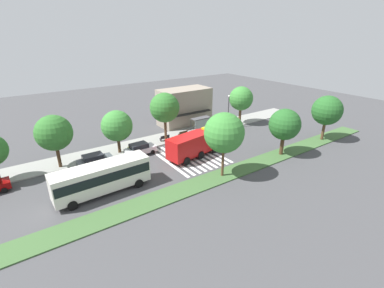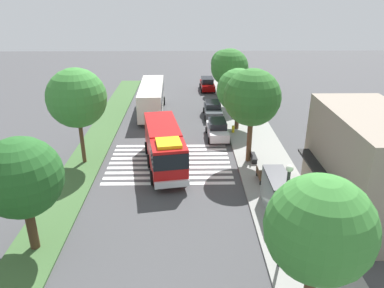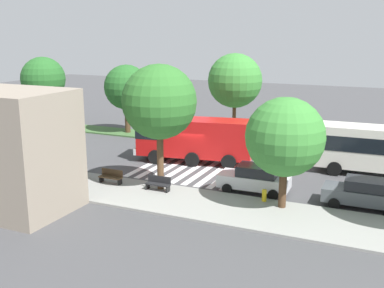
% 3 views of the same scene
% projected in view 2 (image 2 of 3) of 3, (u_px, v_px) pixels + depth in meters
% --- Properties ---
extents(ground_plane, '(120.00, 120.00, 0.00)m').
position_uv_depth(ground_plane, '(169.00, 167.00, 30.66)').
color(ground_plane, '#424244').
extents(sidewalk, '(60.00, 4.72, 0.14)m').
position_uv_depth(sidewalk, '(266.00, 165.00, 30.75)').
color(sidewalk, gray).
rests_on(sidewalk, ground_plane).
extents(median_strip, '(60.00, 3.00, 0.14)m').
position_uv_depth(median_strip, '(83.00, 166.00, 30.53)').
color(median_strip, '#3D6033').
rests_on(median_strip, ground_plane).
extents(crosswalk, '(7.65, 10.25, 0.01)m').
position_uv_depth(crosswalk, '(170.00, 163.00, 31.31)').
color(crosswalk, silver).
rests_on(crosswalk, ground_plane).
extents(fire_truck, '(9.33, 4.01, 3.54)m').
position_uv_depth(fire_truck, '(165.00, 146.00, 29.63)').
color(fire_truck, '#B71414').
rests_on(fire_truck, ground_plane).
extents(parked_car_west, '(4.53, 2.17, 1.78)m').
position_uv_depth(parked_car_west, '(207.00, 84.00, 52.97)').
color(parked_car_west, '#720505').
rests_on(parked_car_west, ground_plane).
extents(parked_car_mid, '(4.52, 2.11, 1.71)m').
position_uv_depth(parked_car_mid, '(213.00, 109.00, 42.14)').
color(parked_car_mid, '#474C51').
rests_on(parked_car_mid, ground_plane).
extents(parked_car_east, '(4.46, 2.19, 1.75)m').
position_uv_depth(parked_car_east, '(217.00, 129.00, 36.16)').
color(parked_car_east, silver).
rests_on(parked_car_east, ground_plane).
extents(transit_bus, '(10.42, 3.10, 3.42)m').
position_uv_depth(transit_bus, '(152.00, 97.00, 42.64)').
color(transit_bus, silver).
rests_on(transit_bus, ground_plane).
extents(bus_stop_shelter, '(3.50, 1.40, 2.46)m').
position_uv_depth(bus_stop_shelter, '(273.00, 186.00, 23.84)').
color(bus_stop_shelter, '#4C4C51').
rests_on(bus_stop_shelter, sidewalk).
extents(bench_near_shelter, '(1.60, 0.50, 0.90)m').
position_uv_depth(bench_near_shelter, '(260.00, 175.00, 28.03)').
color(bench_near_shelter, '#4C3823').
rests_on(bench_near_shelter, sidewalk).
extents(bench_west_of_shelter, '(1.60, 0.50, 0.90)m').
position_uv_depth(bench_west_of_shelter, '(252.00, 155.00, 31.27)').
color(bench_west_of_shelter, black).
rests_on(bench_west_of_shelter, sidewalk).
extents(street_lamp, '(0.36, 0.36, 5.96)m').
position_uv_depth(street_lamp, '(285.00, 209.00, 18.19)').
color(street_lamp, '#2D2D30').
rests_on(street_lamp, sidewalk).
extents(storefront_building, '(9.67, 5.63, 6.77)m').
position_uv_depth(storefront_building, '(367.00, 166.00, 23.23)').
color(storefront_building, gray).
rests_on(storefront_building, ground_plane).
extents(sidewalk_tree_far_west, '(3.65, 3.65, 5.82)m').
position_uv_depth(sidewalk_tree_far_west, '(224.00, 63.00, 50.65)').
color(sidewalk_tree_far_west, '#47301E').
rests_on(sidewalk_tree_far_west, sidewalk).
extents(sidewalk_tree_west, '(4.52, 4.52, 6.97)m').
position_uv_depth(sidewalk_tree_west, '(230.00, 68.00, 44.17)').
color(sidewalk_tree_west, '#47301E').
rests_on(sidewalk_tree_west, sidewalk).
extents(sidewalk_tree_center, '(4.40, 4.40, 6.27)m').
position_uv_depth(sidewalk_tree_center, '(238.00, 90.00, 36.99)').
color(sidewalk_tree_center, '#47301E').
rests_on(sidewalk_tree_center, sidewalk).
extents(sidewalk_tree_east, '(4.60, 4.60, 7.85)m').
position_uv_depth(sidewalk_tree_east, '(252.00, 98.00, 29.26)').
color(sidewalk_tree_east, '#513823').
rests_on(sidewalk_tree_east, sidewalk).
extents(sidewalk_tree_far_east, '(4.44, 4.44, 7.06)m').
position_uv_depth(sidewalk_tree_far_east, '(319.00, 229.00, 14.57)').
color(sidewalk_tree_far_east, '#513823').
rests_on(sidewalk_tree_far_east, sidewalk).
extents(median_tree_far_west, '(4.74, 4.74, 7.95)m').
position_uv_depth(median_tree_far_west, '(77.00, 98.00, 29.02)').
color(median_tree_far_west, '#513823').
rests_on(median_tree_far_west, median_strip).
extents(median_tree_west, '(4.36, 4.36, 6.67)m').
position_uv_depth(median_tree_west, '(21.00, 178.00, 19.23)').
color(median_tree_west, '#47301E').
rests_on(median_tree_west, median_strip).
extents(fire_hydrant, '(0.28, 0.28, 0.70)m').
position_uv_depth(fire_hydrant, '(233.00, 129.00, 37.36)').
color(fire_hydrant, gold).
rests_on(fire_hydrant, sidewalk).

